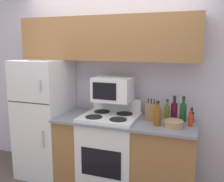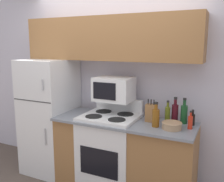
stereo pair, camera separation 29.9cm
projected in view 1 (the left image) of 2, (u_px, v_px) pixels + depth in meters
The scene contains 14 objects.
wall_back at pixel (112, 84), 3.46m from camera, with size 8.00×0.05×2.55m.
lower_cabinets at pixel (124, 154), 3.12m from camera, with size 1.70×0.64×0.91m.
refrigerator at pixel (45, 118), 3.48m from camera, with size 0.64×0.71×1.61m.
upper_cabinets at pixel (106, 39), 3.17m from camera, with size 2.34×0.34×0.55m.
stove at pixel (110, 150), 3.16m from camera, with size 0.68×0.62×1.11m.
microwave at pixel (113, 89), 3.13m from camera, with size 0.47×0.35×0.29m.
knife_block at pixel (151, 112), 2.98m from camera, with size 0.12×0.09×0.27m.
bowl at pixel (173, 123), 2.75m from camera, with size 0.22×0.22×0.08m.
bottle_wine_green at pixel (183, 112), 2.95m from camera, with size 0.08×0.08×0.30m.
bottle_wine_red at pixel (174, 111), 2.99m from camera, with size 0.08×0.08×0.30m.
bottle_hot_sauce at pixel (191, 119), 2.77m from camera, with size 0.05×0.05×0.20m.
bottle_soy_sauce at pixel (192, 117), 2.90m from camera, with size 0.05×0.05×0.18m.
bottle_olive_oil at pixel (167, 112), 2.98m from camera, with size 0.06×0.06×0.26m.
bottle_whiskey at pixel (157, 116), 2.80m from camera, with size 0.08×0.08×0.28m.
Camera 1 is at (1.16, -2.50, 1.80)m, focal length 40.00 mm.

